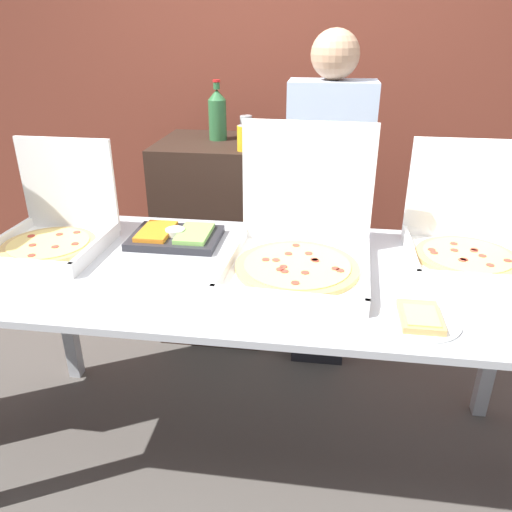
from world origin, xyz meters
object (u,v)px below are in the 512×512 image
at_px(pizza_box_near_left, 54,230).
at_px(soda_can_colored, 244,138).
at_px(person_guest_plaid, 326,205).
at_px(pizza_box_far_right, 466,240).
at_px(paper_plate_front_left, 420,318).
at_px(soda_bottle, 217,114).
at_px(soda_can_silver, 246,127).
at_px(veggie_tray, 175,236).
at_px(pizza_box_far_left, 300,245).

height_order(pizza_box_near_left, soda_can_colored, pizza_box_near_left).
xyz_separation_m(pizza_box_near_left, person_guest_plaid, (1.05, 0.70, -0.09)).
distance_m(pizza_box_far_right, person_guest_plaid, 0.79).
bearing_deg(person_guest_plaid, paper_plate_front_left, 105.27).
distance_m(pizza_box_near_left, soda_can_colored, 1.01).
relative_size(pizza_box_near_left, person_guest_plaid, 0.25).
bearing_deg(pizza_box_near_left, pizza_box_far_right, 5.19).
height_order(pizza_box_near_left, soda_bottle, soda_bottle).
xyz_separation_m(paper_plate_front_left, soda_can_silver, (-0.75, 1.41, 0.28)).
height_order(pizza_box_near_left, soda_can_silver, pizza_box_near_left).
relative_size(soda_bottle, person_guest_plaid, 0.18).
relative_size(pizza_box_far_right, soda_bottle, 1.41).
bearing_deg(veggie_tray, soda_bottle, 90.12).
xyz_separation_m(paper_plate_front_left, veggie_tray, (-0.89, 0.49, 0.01)).
bearing_deg(pizza_box_far_left, soda_can_colored, 115.68).
bearing_deg(soda_bottle, pizza_box_far_left, -63.73).
height_order(soda_can_silver, person_guest_plaid, person_guest_plaid).
height_order(pizza_box_near_left, person_guest_plaid, person_guest_plaid).
height_order(pizza_box_far_left, person_guest_plaid, person_guest_plaid).
bearing_deg(veggie_tray, paper_plate_front_left, -28.65).
bearing_deg(pizza_box_near_left, soda_can_silver, 61.39).
distance_m(paper_plate_front_left, soda_can_colored, 1.35).
bearing_deg(veggie_tray, soda_can_colored, 74.05).
bearing_deg(veggie_tray, pizza_box_near_left, -164.58).
relative_size(soda_bottle, soda_can_colored, 2.50).
distance_m(pizza_box_far_right, soda_can_colored, 1.16).
bearing_deg(soda_can_silver, pizza_box_far_left, -71.40).
xyz_separation_m(veggie_tray, soda_bottle, (-0.00, 0.87, 0.35)).
height_order(soda_can_colored, person_guest_plaid, person_guest_plaid).
bearing_deg(person_guest_plaid, soda_can_colored, -7.28).
distance_m(pizza_box_near_left, veggie_tray, 0.47).
height_order(pizza_box_far_right, soda_bottle, soda_bottle).
distance_m(paper_plate_front_left, person_guest_plaid, 1.10).
bearing_deg(soda_can_colored, veggie_tray, -105.95).
height_order(pizza_box_far_right, pizza_box_near_left, pizza_box_far_right).
distance_m(pizza_box_far_left, person_guest_plaid, 0.76).
relative_size(pizza_box_near_left, soda_can_colored, 3.41).
height_order(pizza_box_far_left, pizza_box_far_right, pizza_box_far_left).
bearing_deg(person_guest_plaid, pizza_box_near_left, 33.72).
bearing_deg(pizza_box_near_left, soda_bottle, 66.72).
height_order(paper_plate_front_left, veggie_tray, veggie_tray).
xyz_separation_m(soda_bottle, soda_can_silver, (0.15, 0.05, -0.07)).
relative_size(paper_plate_front_left, veggie_tray, 0.68).
relative_size(soda_can_silver, soda_can_colored, 1.00).
bearing_deg(soda_bottle, pizza_box_near_left, -114.18).
xyz_separation_m(pizza_box_far_right, pizza_box_near_left, (-1.57, -0.12, -0.00)).
bearing_deg(soda_can_colored, pizza_box_near_left, -129.87).
relative_size(pizza_box_far_left, pizza_box_far_right, 1.22).
bearing_deg(pizza_box_near_left, pizza_box_far_left, -1.64).
bearing_deg(pizza_box_far_left, pizza_box_far_right, 17.86).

